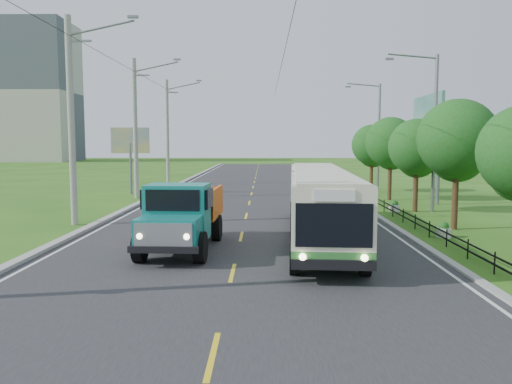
{
  "coord_description": "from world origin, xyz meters",
  "views": [
    {
      "loc": [
        0.95,
        -15.01,
        3.99
      ],
      "look_at": [
        0.63,
        6.26,
        1.9
      ],
      "focal_mm": 35.0,
      "sensor_mm": 36.0,
      "label": 1
    }
  ],
  "objects_px": {
    "bus": "(319,198)",
    "tree_fifth": "(391,145)",
    "pole_near": "(72,120)",
    "tree_back": "(372,147)",
    "planter_mid": "(394,207)",
    "streetlight_far": "(377,132)",
    "dump_truck": "(183,212)",
    "planter_near": "(444,231)",
    "billboard_left": "(130,145)",
    "tree_third": "(457,143)",
    "planter_far": "(366,193)",
    "pole_mid": "(136,128)",
    "streetlight_mid": "(432,127)",
    "tree_fourth": "(417,150)",
    "billboard_right": "(427,123)",
    "pole_far": "(168,132)"
  },
  "relations": [
    {
      "from": "planter_near",
      "to": "pole_far",
      "type": "bearing_deg",
      "value": 121.99
    },
    {
      "from": "pole_far",
      "to": "streetlight_far",
      "type": "relative_size",
      "value": 1.1
    },
    {
      "from": "planter_near",
      "to": "billboard_left",
      "type": "height_order",
      "value": "billboard_left"
    },
    {
      "from": "pole_near",
      "to": "tree_third",
      "type": "bearing_deg",
      "value": -2.71
    },
    {
      "from": "tree_third",
      "to": "streetlight_far",
      "type": "xyz_separation_m",
      "value": [
        0.79,
        19.86,
        0.92
      ]
    },
    {
      "from": "planter_mid",
      "to": "planter_near",
      "type": "bearing_deg",
      "value": -90.0
    },
    {
      "from": "pole_mid",
      "to": "planter_near",
      "type": "distance_m",
      "value": 23.08
    },
    {
      "from": "dump_truck",
      "to": "tree_fourth",
      "type": "bearing_deg",
      "value": 44.52
    },
    {
      "from": "pole_near",
      "to": "billboard_left",
      "type": "bearing_deg",
      "value": 94.72
    },
    {
      "from": "pole_near",
      "to": "tree_back",
      "type": "distance_m",
      "value": 24.98
    },
    {
      "from": "pole_near",
      "to": "tree_back",
      "type": "bearing_deg",
      "value": 43.41
    },
    {
      "from": "billboard_right",
      "to": "tree_back",
      "type": "bearing_deg",
      "value": 111.7
    },
    {
      "from": "bus",
      "to": "billboard_left",
      "type": "bearing_deg",
      "value": 128.23
    },
    {
      "from": "tree_fourth",
      "to": "planter_mid",
      "type": "height_order",
      "value": "tree_fourth"
    },
    {
      "from": "pole_mid",
      "to": "tree_back",
      "type": "xyz_separation_m",
      "value": [
        18.12,
        5.14,
        -1.44
      ]
    },
    {
      "from": "streetlight_mid",
      "to": "planter_far",
      "type": "relative_size",
      "value": 13.54
    },
    {
      "from": "streetlight_mid",
      "to": "planter_far",
      "type": "bearing_deg",
      "value": 104.32
    },
    {
      "from": "pole_near",
      "to": "billboard_left",
      "type": "relative_size",
      "value": 1.92
    },
    {
      "from": "pole_mid",
      "to": "streetlight_mid",
      "type": "height_order",
      "value": "pole_mid"
    },
    {
      "from": "dump_truck",
      "to": "planter_mid",
      "type": "bearing_deg",
      "value": 47.32
    },
    {
      "from": "pole_near",
      "to": "tree_back",
      "type": "relative_size",
      "value": 1.82
    },
    {
      "from": "pole_mid",
      "to": "planter_far",
      "type": "xyz_separation_m",
      "value": [
        16.86,
        1.0,
        -4.81
      ]
    },
    {
      "from": "pole_far",
      "to": "bus",
      "type": "bearing_deg",
      "value": -67.05
    },
    {
      "from": "bus",
      "to": "streetlight_far",
      "type": "bearing_deg",
      "value": 74.97
    },
    {
      "from": "billboard_left",
      "to": "bus",
      "type": "relative_size",
      "value": 0.35
    },
    {
      "from": "tree_fifth",
      "to": "planter_near",
      "type": "distance_m",
      "value": 14.64
    },
    {
      "from": "tree_third",
      "to": "tree_fifth",
      "type": "bearing_deg",
      "value": 90.0
    },
    {
      "from": "planter_far",
      "to": "bus",
      "type": "height_order",
      "value": "bus"
    },
    {
      "from": "streetlight_far",
      "to": "bus",
      "type": "relative_size",
      "value": 0.62
    },
    {
      "from": "tree_third",
      "to": "planter_far",
      "type": "bearing_deg",
      "value": 95.18
    },
    {
      "from": "planter_far",
      "to": "billboard_right",
      "type": "xyz_separation_m",
      "value": [
        3.7,
        -2.0,
        5.06
      ]
    },
    {
      "from": "bus",
      "to": "tree_fifth",
      "type": "bearing_deg",
      "value": 68.74
    },
    {
      "from": "pole_near",
      "to": "planter_far",
      "type": "height_order",
      "value": "pole_near"
    },
    {
      "from": "tree_back",
      "to": "planter_near",
      "type": "height_order",
      "value": "tree_back"
    },
    {
      "from": "tree_fourth",
      "to": "dump_truck",
      "type": "bearing_deg",
      "value": -137.95
    },
    {
      "from": "tree_fourth",
      "to": "dump_truck",
      "type": "xyz_separation_m",
      "value": [
        -11.93,
        -10.76,
        -2.15
      ]
    },
    {
      "from": "pole_near",
      "to": "bus",
      "type": "relative_size",
      "value": 0.68
    },
    {
      "from": "tree_third",
      "to": "pole_far",
      "type": "bearing_deg",
      "value": 126.09
    },
    {
      "from": "planter_far",
      "to": "streetlight_far",
      "type": "bearing_deg",
      "value": 71.2
    },
    {
      "from": "streetlight_mid",
      "to": "tree_back",
      "type": "bearing_deg",
      "value": 93.7
    },
    {
      "from": "tree_fourth",
      "to": "streetlight_far",
      "type": "distance_m",
      "value": 13.94
    },
    {
      "from": "pole_far",
      "to": "planter_far",
      "type": "height_order",
      "value": "pole_far"
    },
    {
      "from": "billboard_left",
      "to": "planter_near",
      "type": "bearing_deg",
      "value": -44.84
    },
    {
      "from": "pole_mid",
      "to": "planter_mid",
      "type": "xyz_separation_m",
      "value": [
        16.86,
        -7.0,
        -4.81
      ]
    },
    {
      "from": "pole_mid",
      "to": "billboard_right",
      "type": "relative_size",
      "value": 1.37
    },
    {
      "from": "tree_back",
      "to": "dump_truck",
      "type": "distance_m",
      "value": 25.79
    },
    {
      "from": "planter_far",
      "to": "billboard_right",
      "type": "height_order",
      "value": "billboard_right"
    },
    {
      "from": "billboard_right",
      "to": "pole_mid",
      "type": "bearing_deg",
      "value": 177.22
    },
    {
      "from": "tree_back",
      "to": "pole_mid",
      "type": "bearing_deg",
      "value": -164.16
    },
    {
      "from": "planter_mid",
      "to": "bus",
      "type": "distance_m",
      "value": 9.93
    }
  ]
}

